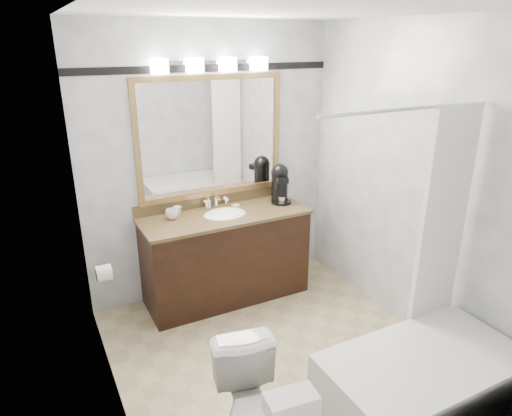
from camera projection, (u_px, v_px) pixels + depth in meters
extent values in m
cube|color=tan|center=(279.00, 357.00, 3.57)|extent=(2.40, 2.60, 0.01)
cube|color=white|center=(287.00, 8.00, 2.70)|extent=(2.40, 2.60, 0.01)
cube|color=white|center=(211.00, 164.00, 4.22)|extent=(2.40, 0.01, 2.50)
cube|color=white|center=(430.00, 296.00, 2.05)|extent=(2.40, 0.01, 2.50)
cube|color=white|center=(102.00, 240.00, 2.62)|extent=(0.01, 2.60, 2.50)
cube|color=white|center=(412.00, 183.00, 3.66)|extent=(0.01, 2.60, 2.50)
cube|color=black|center=(226.00, 258.00, 4.28)|extent=(1.50, 0.55, 0.82)
cube|color=olive|center=(225.00, 215.00, 4.13)|extent=(1.53, 0.58, 0.03)
cube|color=olive|center=(213.00, 200.00, 4.33)|extent=(1.53, 0.03, 0.10)
ellipsoid|color=white|center=(225.00, 217.00, 4.13)|extent=(0.44, 0.34, 0.14)
cube|color=#9E7A47|center=(209.00, 77.00, 3.93)|extent=(1.40, 0.04, 0.05)
cube|color=#9E7A47|center=(213.00, 193.00, 4.30)|extent=(1.40, 0.04, 0.05)
cube|color=#9E7A47|center=(137.00, 145.00, 3.83)|extent=(0.05, 0.04, 1.00)
cube|color=#9E7A47|center=(276.00, 131.00, 4.41)|extent=(0.05, 0.04, 1.00)
cube|color=white|center=(211.00, 137.00, 4.12)|extent=(1.30, 0.01, 1.00)
cube|color=silver|center=(209.00, 62.00, 3.88)|extent=(0.90, 0.05, 0.03)
cube|color=white|center=(159.00, 66.00, 3.65)|extent=(0.12, 0.12, 0.12)
cube|color=white|center=(195.00, 65.00, 3.78)|extent=(0.12, 0.12, 0.12)
cube|color=white|center=(228.00, 64.00, 3.91)|extent=(0.12, 0.12, 0.12)
cube|color=white|center=(259.00, 64.00, 4.04)|extent=(0.12, 0.12, 0.12)
cube|color=black|center=(208.00, 68.00, 3.92)|extent=(2.40, 0.01, 0.06)
cube|color=white|center=(422.00, 386.00, 2.96)|extent=(1.30, 0.72, 0.45)
cylinder|color=silver|center=(410.00, 109.00, 2.67)|extent=(1.30, 0.02, 0.02)
cube|color=white|center=(443.00, 220.00, 3.11)|extent=(0.40, 0.04, 1.55)
cylinder|color=white|center=(104.00, 273.00, 3.39)|extent=(0.11, 0.12, 0.12)
cube|color=white|center=(291.00, 404.00, 2.12)|extent=(0.26, 0.16, 0.10)
cylinder|color=black|center=(281.00, 202.00, 4.39)|extent=(0.19, 0.19, 0.02)
cylinder|color=black|center=(280.00, 186.00, 4.40)|extent=(0.16, 0.16, 0.28)
sphere|color=black|center=(280.00, 172.00, 4.36)|extent=(0.17, 0.17, 0.17)
cube|color=black|center=(282.00, 180.00, 4.29)|extent=(0.13, 0.13, 0.05)
cylinder|color=silver|center=(282.00, 199.00, 4.36)|extent=(0.06, 0.06, 0.06)
imported|color=white|center=(172.00, 214.00, 4.00)|extent=(0.12, 0.12, 0.09)
imported|color=white|center=(178.00, 210.00, 4.12)|extent=(0.09, 0.09, 0.07)
imported|color=white|center=(208.00, 203.00, 4.26)|extent=(0.06, 0.06, 0.10)
cube|color=beige|center=(236.00, 206.00, 4.29)|extent=(0.07, 0.05, 0.02)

